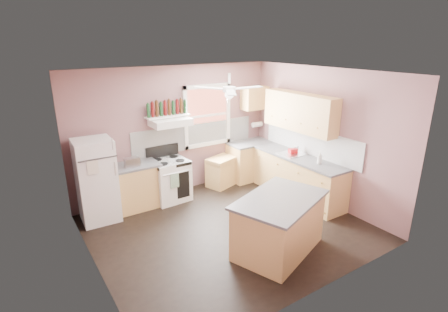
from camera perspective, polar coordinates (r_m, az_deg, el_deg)
floor at (r=6.35m, az=0.75°, el=-11.66°), size 4.50×4.50×0.00m
ceiling at (r=5.51m, az=0.87°, el=13.41°), size 4.50×4.50×0.00m
wall_back at (r=7.48m, az=-7.93°, el=4.11°), size 4.50×0.05×2.70m
wall_right at (r=7.26m, az=15.89°, el=3.12°), size 0.05×4.00×2.70m
wall_left at (r=4.97m, az=-21.59°, el=-4.61°), size 0.05×4.00×2.70m
backsplash_back at (r=7.69m, az=-4.72°, el=3.27°), size 2.90×0.03×0.55m
backsplash_right at (r=7.46m, az=13.85°, el=2.31°), size 0.03×2.60×0.55m
window_view at (r=7.73m, az=-2.83°, el=6.63°), size 1.00×0.02×1.20m
window_frame at (r=7.71m, az=-2.73°, el=6.60°), size 1.16×0.07×1.36m
refrigerator at (r=6.71m, az=-20.09°, el=-3.82°), size 0.68×0.66×1.54m
base_cabinet_left at (r=7.12m, az=-14.19°, el=-4.90°), size 0.90×0.60×0.86m
counter_left at (r=6.95m, az=-14.48°, el=-1.49°), size 0.92×0.62×0.04m
toaster at (r=6.79m, az=-14.79°, el=-1.01°), size 0.29×0.18×0.18m
stove at (r=7.30m, az=-8.84°, el=-3.91°), size 0.74×0.67×0.86m
range_hood at (r=7.08m, az=-8.74°, el=5.50°), size 0.78×0.50×0.14m
bottle_shelf at (r=7.17m, az=-9.19°, el=6.45°), size 0.90×0.26×0.03m
cart at (r=7.95m, az=-0.35°, el=-2.55°), size 0.77×0.63×0.67m
base_cabinet_corner at (r=8.36m, az=4.20°, el=-0.80°), size 1.00×0.60×0.86m
base_cabinet_right at (r=7.51m, az=11.92°, el=-3.47°), size 0.60×2.20×0.86m
counter_corner at (r=8.22m, az=4.27°, el=2.16°), size 1.02×0.62×0.04m
counter_right at (r=7.34m, az=12.09°, el=-0.23°), size 0.62×2.22×0.04m
sink at (r=7.47m, az=11.02°, el=0.29°), size 0.55×0.45×0.03m
faucet at (r=7.56m, az=11.93°, el=1.04°), size 0.03×0.03×0.14m
upper_cabinet_right at (r=7.35m, az=12.24°, el=7.04°), size 0.33×1.80×0.76m
upper_cabinet_corner at (r=8.22m, az=5.01°, el=9.43°), size 0.60×0.33×0.52m
paper_towel at (r=8.44m, az=5.40°, el=5.16°), size 0.26×0.12×0.12m
island at (r=5.61m, az=8.91°, el=-11.18°), size 1.64×1.33×0.86m
island_top at (r=5.41m, az=9.15°, el=-7.03°), size 1.75×1.44×0.04m
ceiling_fan_hub at (r=5.54m, az=0.85°, el=10.83°), size 0.20×0.20×0.08m
soap_bottle at (r=6.97m, az=15.38°, el=-0.27°), size 0.12×0.12×0.25m
red_caddy at (r=7.51m, az=11.20°, el=0.81°), size 0.20×0.15×0.10m
wine_bottles at (r=7.14m, az=-9.25°, el=7.71°), size 0.86×0.06×0.31m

